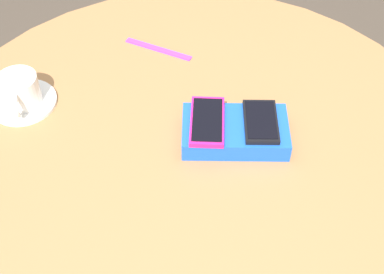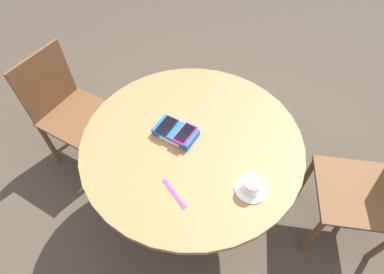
# 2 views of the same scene
# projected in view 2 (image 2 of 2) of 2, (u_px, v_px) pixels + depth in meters

# --- Properties ---
(ground_plane) EXTENTS (8.00, 8.00, 0.00)m
(ground_plane) POSITION_uv_depth(u_px,v_px,m) (192.00, 204.00, 2.13)
(ground_plane) COLOR #42382D
(round_table) EXTENTS (1.15, 1.15, 0.75)m
(round_table) POSITION_uv_depth(u_px,v_px,m) (192.00, 151.00, 1.62)
(round_table) COLOR #2D2D2D
(round_table) RESTS_ON ground_plane
(phone_box) EXTENTS (0.24, 0.17, 0.04)m
(phone_box) POSITION_uv_depth(u_px,v_px,m) (176.00, 132.00, 1.55)
(phone_box) COLOR blue
(phone_box) RESTS_ON round_table
(phone_black) EXTENTS (0.09, 0.13, 0.01)m
(phone_black) POSITION_uv_depth(u_px,v_px,m) (167.00, 125.00, 1.54)
(phone_black) COLOR black
(phone_black) RESTS_ON phone_box
(phone_magenta) EXTENTS (0.10, 0.15, 0.01)m
(phone_magenta) POSITION_uv_depth(u_px,v_px,m) (185.00, 134.00, 1.51)
(phone_magenta) COLOR #D11975
(phone_magenta) RESTS_ON phone_box
(saucer) EXTENTS (0.15, 0.15, 0.01)m
(saucer) POSITION_uv_depth(u_px,v_px,m) (251.00, 189.00, 1.36)
(saucer) COLOR silver
(saucer) RESTS_ON round_table
(coffee_cup) EXTENTS (0.09, 0.12, 0.07)m
(coffee_cup) POSITION_uv_depth(u_px,v_px,m) (252.00, 184.00, 1.33)
(coffee_cup) COLOR silver
(coffee_cup) RESTS_ON saucer
(lanyard_strap) EXTENTS (0.15, 0.12, 0.00)m
(lanyard_strap) POSITION_uv_depth(u_px,v_px,m) (174.00, 193.00, 1.35)
(lanyard_strap) COLOR purple
(lanyard_strap) RESTS_ON round_table
(chair_near_window) EXTENTS (0.51, 0.51, 0.84)m
(chair_near_window) POSITION_uv_depth(u_px,v_px,m) (371.00, 192.00, 1.69)
(chair_near_window) COLOR brown
(chair_near_window) RESTS_ON ground_plane
(chair_far_side) EXTENTS (0.51, 0.51, 0.86)m
(chair_far_side) POSITION_uv_depth(u_px,v_px,m) (70.00, 111.00, 2.08)
(chair_far_side) COLOR brown
(chair_far_side) RESTS_ON ground_plane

